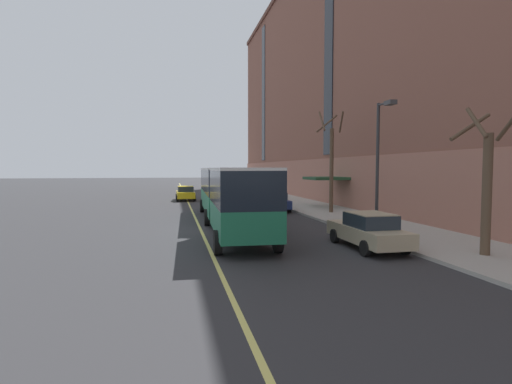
# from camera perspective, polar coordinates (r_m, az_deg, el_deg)

# --- Properties ---
(ground_plane) EXTENTS (260.00, 260.00, 0.00)m
(ground_plane) POSITION_cam_1_polar(r_m,az_deg,el_deg) (22.57, -5.26, -5.40)
(ground_plane) COLOR #303033
(sidewalk) EXTENTS (5.17, 160.00, 0.15)m
(sidewalk) POSITION_cam_1_polar(r_m,az_deg,el_deg) (28.05, 13.51, -3.60)
(sidewalk) COLOR #ADA89E
(sidewalk) RESTS_ON ground
(apartment_facade) EXTENTS (15.20, 110.00, 28.02)m
(apartment_facade) POSITION_cam_1_polar(r_m,az_deg,el_deg) (31.98, 31.65, 22.16)
(apartment_facade) COLOR brown
(apartment_facade) RESTS_ON ground
(city_bus) EXTENTS (3.29, 19.15, 3.47)m
(city_bus) POSITION_cam_1_polar(r_m,az_deg,el_deg) (23.96, -4.10, -0.01)
(city_bus) COLOR #1E704C
(city_bus) RESTS_ON ground
(parked_car_navy_0) EXTENTS (2.04, 4.70, 1.56)m
(parked_car_navy_0) POSITION_cam_1_polar(r_m,az_deg,el_deg) (32.32, 2.71, -1.34)
(parked_car_navy_0) COLOR navy
(parked_car_navy_0) RESTS_ON ground
(parked_car_green_1) EXTENTS (2.01, 4.39, 1.56)m
(parked_car_green_1) POSITION_cam_1_polar(r_m,az_deg,el_deg) (38.60, 0.24, -0.57)
(parked_car_green_1) COLOR #23603D
(parked_car_green_1) RESTS_ON ground
(parked_car_champagne_2) EXTENTS (1.98, 4.79, 1.56)m
(parked_car_champagne_2) POSITION_cam_1_polar(r_m,az_deg,el_deg) (17.85, 15.72, -5.30)
(parked_car_champagne_2) COLOR #BCAD89
(parked_car_champagne_2) RESTS_ON ground
(parked_car_champagne_3) EXTENTS (2.05, 4.24, 1.56)m
(parked_car_champagne_3) POSITION_cam_1_polar(r_m,az_deg,el_deg) (54.65, -3.29, 0.59)
(parked_car_champagne_3) COLOR #BCAD89
(parked_car_champagne_3) RESTS_ON ground
(taxi_cab) EXTENTS (2.05, 4.47, 1.56)m
(taxi_cab) POSITION_cam_1_polar(r_m,az_deg,el_deg) (43.52, -10.04, -0.17)
(taxi_cab) COLOR yellow
(taxi_cab) RESTS_ON ground
(street_tree_near_corner) EXTENTS (2.00, 2.01, 5.63)m
(street_tree_near_corner) POSITION_cam_1_polar(r_m,az_deg,el_deg) (17.47, 30.05, 1.39)
(street_tree_near_corner) COLOR brown
(street_tree_near_corner) RESTS_ON sidewalk
(street_tree_mid_block) EXTENTS (1.86, 1.87, 7.61)m
(street_tree_mid_block) POSITION_cam_1_polar(r_m,az_deg,el_deg) (30.44, 10.69, 4.16)
(street_tree_mid_block) COLOR brown
(street_tree_mid_block) RESTS_ON sidewalk
(street_lamp) EXTENTS (0.36, 1.48, 6.50)m
(street_lamp) POSITION_cam_1_polar(r_m,az_deg,el_deg) (20.52, 17.31, 5.25)
(street_lamp) COLOR #2D2D30
(street_lamp) RESTS_ON sidewalk
(lane_centerline) EXTENTS (0.16, 140.00, 0.01)m
(lane_centerline) POSITION_cam_1_polar(r_m,az_deg,el_deg) (25.44, -8.33, -4.42)
(lane_centerline) COLOR #E0D66B
(lane_centerline) RESTS_ON ground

